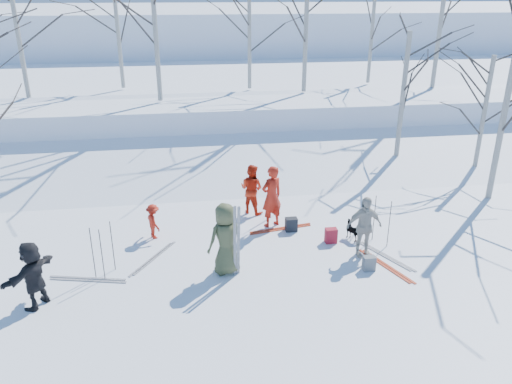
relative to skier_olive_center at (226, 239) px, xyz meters
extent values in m
plane|color=white|center=(1.04, 0.45, -0.92)|extent=(120.00, 120.00, 0.00)
cube|color=white|center=(1.04, 7.45, -0.77)|extent=(70.00, 9.49, 4.12)
cube|color=white|center=(1.04, 17.45, 0.08)|extent=(70.00, 18.00, 2.20)
cube|color=white|center=(1.04, 38.45, 1.08)|extent=(90.00, 30.00, 6.00)
imported|color=#40462A|center=(0.00, 0.00, 0.00)|extent=(1.05, 0.88, 1.84)
imported|color=#AF1E10|center=(1.57, 2.43, 0.02)|extent=(0.81, 0.69, 1.87)
imported|color=red|center=(1.12, 3.45, -0.13)|extent=(0.97, 0.95, 1.58)
imported|color=#AF1E10|center=(-1.84, 2.14, -0.41)|extent=(0.61, 0.75, 1.01)
imported|color=beige|center=(3.63, 0.32, -0.09)|extent=(1.00, 0.47, 1.66)
imported|color=black|center=(-4.28, -0.80, -0.13)|extent=(1.12, 1.50, 1.57)
imported|color=black|center=(3.71, 1.22, -0.66)|extent=(0.53, 0.68, 0.52)
cube|color=silver|center=(0.21, -0.21, 0.03)|extent=(0.08, 0.16, 1.90)
cube|color=silver|center=(0.29, -0.21, 0.03)|extent=(0.09, 0.23, 1.89)
cylinder|color=black|center=(-2.76, 0.51, -0.25)|extent=(0.02, 0.02, 1.34)
cylinder|color=black|center=(-2.96, 0.10, -0.25)|extent=(0.02, 0.02, 1.34)
cylinder|color=black|center=(1.55, 2.84, -0.25)|extent=(0.02, 0.02, 1.34)
cylinder|color=black|center=(4.22, 1.11, -0.25)|extent=(0.02, 0.02, 1.34)
cylinder|color=black|center=(4.48, 0.68, -0.25)|extent=(0.02, 0.02, 1.34)
cylinder|color=black|center=(1.80, 3.12, -0.25)|extent=(0.02, 0.02, 1.34)
cylinder|color=black|center=(-3.19, 0.21, -0.25)|extent=(0.02, 0.02, 1.34)
cube|color=maroon|center=(3.02, 1.12, -0.71)|extent=(0.32, 0.22, 0.42)
cube|color=slate|center=(3.54, -0.44, -0.73)|extent=(0.30, 0.20, 0.38)
cube|color=black|center=(2.08, 1.99, -0.72)|extent=(0.34, 0.24, 0.40)
camera|label=1|loc=(-0.86, -10.76, 5.64)|focal=35.00mm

